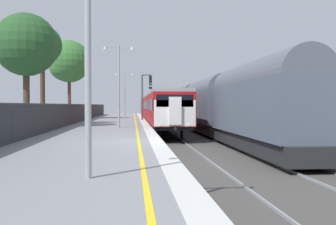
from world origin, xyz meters
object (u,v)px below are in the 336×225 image
Objects in this scene: platform_lamp_near at (88,35)px; background_tree_left at (26,47)px; freight_train_adjacent_track at (208,104)px; platform_lamp_mid at (119,79)px; background_tree_right at (43,47)px; commuter_train_at_platform at (156,107)px; platform_lamp_far at (125,91)px; signal_gantry at (145,91)px; background_tree_centre at (68,63)px.

background_tree_left reaches higher than platform_lamp_near.
platform_lamp_mid is (-7.64, -7.90, 1.60)m from freight_train_adjacent_track.
background_tree_right is at bearing -168.33° from freight_train_adjacent_track.
commuter_train_at_platform is 0.99× the size of freight_train_adjacent_track.
freight_train_adjacent_track is 5.35× the size of background_tree_left.
background_tree_left reaches higher than platform_lamp_far.
commuter_train_at_platform is at bearing 74.98° from signal_gantry.
commuter_train_at_platform is 7.98× the size of platform_lamp_far.
commuter_train_at_platform is 5.88m from signal_gantry.
platform_lamp_mid is at bearing -99.11° from signal_gantry.
platform_lamp_near is (-2.17, -31.72, 0.10)m from signal_gantry.
platform_lamp_near is at bearing -80.18° from background_tree_centre.
platform_lamp_far is at bearing 69.96° from background_tree_left.
platform_lamp_mid is at bearing -134.03° from freight_train_adjacent_track.
background_tree_right is at bearing -114.97° from platform_lamp_far.
signal_gantry is (-1.46, -5.44, 1.66)m from commuter_train_at_platform.
freight_train_adjacent_track is 8.05× the size of platform_lamp_far.
background_tree_centre is at bearing 109.30° from platform_lamp_mid.
platform_lamp_near is at bearing -90.00° from platform_lamp_mid.
background_tree_left is at bearing -123.93° from signal_gantry.
freight_train_adjacent_track is 8.25× the size of platform_lamp_near.
background_tree_centre is at bearing -173.15° from commuter_train_at_platform.
platform_lamp_far is 18.51m from background_tree_left.
platform_lamp_near is 0.65× the size of background_tree_left.
background_tree_left is at bearing -110.04° from platform_lamp_far.
signal_gantry is 0.90× the size of platform_lamp_far.
platform_lamp_far is at bearing 90.00° from platform_lamp_near.
commuter_train_at_platform is at bearing 79.17° from platform_lamp_mid.
platform_lamp_far reaches higher than freight_train_adjacent_track.
signal_gantry is at bearing 45.62° from background_tree_right.
platform_lamp_far reaches higher than commuter_train_at_platform.
platform_lamp_near is at bearing -75.26° from background_tree_right.
background_tree_centre is at bearing -176.26° from platform_lamp_far.
platform_lamp_far is (-7.64, 10.30, 1.43)m from freight_train_adjacent_track.
platform_lamp_mid reaches higher than platform_lamp_near.
signal_gantry is at bearing 80.89° from platform_lamp_mid.
background_tree_left is at bearing -90.21° from background_tree_centre.
signal_gantry reaches higher than commuter_train_at_platform.
platform_lamp_near reaches higher than freight_train_adjacent_track.
background_tree_centre is (-6.23, -0.41, 3.14)m from platform_lamp_far.
platform_lamp_far reaches higher than signal_gantry.
platform_lamp_mid is at bearing -39.59° from background_tree_right.
commuter_train_at_platform is 8.89× the size of signal_gantry.
signal_gantry is 9.98m from background_tree_centre.
freight_train_adjacent_track is at bearing 73.69° from platform_lamp_near.
background_tree_right is at bearing -89.50° from background_tree_centre.
platform_lamp_mid is 0.71× the size of background_tree_left.
background_tree_centre reaches higher than background_tree_right.
background_tree_right reaches higher than platform_lamp_near.
background_tree_left is 1.00× the size of background_tree_right.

